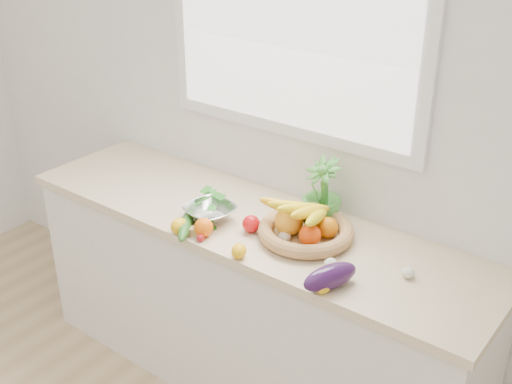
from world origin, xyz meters
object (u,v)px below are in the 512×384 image
Objects in this scene: cucumber at (186,224)px; colander_with_spinach at (210,209)px; fruit_basket at (305,226)px; eggplant at (330,277)px; potted_herb at (322,192)px; apple at (251,224)px.

colander_with_spinach reaches higher than cucumber.
fruit_basket is at bearing 29.83° from cucumber.
potted_herb is at bearing 126.02° from eggplant.
cucumber is 0.13m from colander_with_spinach.
apple is at bearing -123.88° from potted_herb.
potted_herb is at bearing 45.85° from cucumber.
apple is 0.33m from potted_herb.
cucumber is 1.14× the size of colander_with_spinach.
apple is 0.24× the size of potted_herb.
cucumber is at bearing -134.15° from potted_herb.
eggplant is at bearing 0.61° from cucumber.
fruit_basket is 0.43m from colander_with_spinach.
colander_with_spinach is at bearing -162.89° from fruit_basket.
colander_with_spinach is at bearing 77.88° from cucumber.
potted_herb is 0.19m from fruit_basket.
eggplant is at bearing -42.13° from fruit_basket.
eggplant reaches higher than apple.
apple is 0.33× the size of eggplant.
potted_herb is at bearing 56.12° from apple.
potted_herb is (-0.30, 0.41, 0.09)m from eggplant.
cucumber is at bearing -146.00° from apple.
eggplant is at bearing -17.17° from apple.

